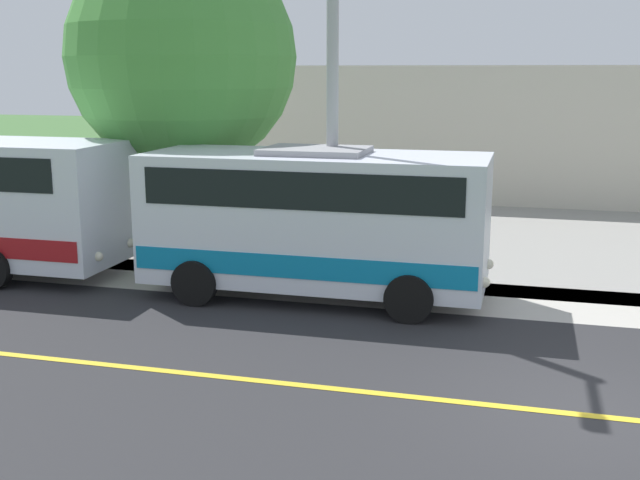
# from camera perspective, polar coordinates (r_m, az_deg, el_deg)

# --- Properties ---
(ground_plane) EXTENTS (120.00, 120.00, 0.00)m
(ground_plane) POSITION_cam_1_polar(r_m,az_deg,el_deg) (11.23, 19.61, -12.06)
(ground_plane) COLOR #3D6633
(road_surface) EXTENTS (8.00, 100.00, 0.01)m
(road_surface) POSITION_cam_1_polar(r_m,az_deg,el_deg) (11.23, 19.62, -12.04)
(road_surface) COLOR #28282B
(road_surface) RESTS_ON ground
(sidewalk) EXTENTS (2.40, 100.00, 0.01)m
(sidewalk) POSITION_cam_1_polar(r_m,az_deg,el_deg) (16.11, 18.22, -4.54)
(sidewalk) COLOR #B2ADA3
(sidewalk) RESTS_ON ground
(road_centre_line) EXTENTS (0.16, 100.00, 0.00)m
(road_centre_line) POSITION_cam_1_polar(r_m,az_deg,el_deg) (11.23, 19.62, -12.02)
(road_centre_line) COLOR gold
(road_centre_line) RESTS_ON ground
(shuttle_bus_front) EXTENTS (2.80, 6.87, 3.01)m
(shuttle_bus_front) POSITION_cam_1_polar(r_m,az_deg,el_deg) (15.61, -0.32, 1.78)
(shuttle_bus_front) COLOR silver
(shuttle_bus_front) RESTS_ON ground
(street_light_pole) EXTENTS (1.97, 0.24, 8.83)m
(street_light_pole) POSITION_cam_1_polar(r_m,az_deg,el_deg) (15.59, 0.82, 13.52)
(street_light_pole) COLOR #9E9EA3
(street_light_pole) RESTS_ON ground
(tree_curbside) EXTENTS (5.46, 5.46, 7.53)m
(tree_curbside) POSITION_cam_1_polar(r_m,az_deg,el_deg) (19.40, -10.02, 12.98)
(tree_curbside) COLOR #4C3826
(tree_curbside) RESTS_ON ground
(commercial_building) EXTENTS (10.00, 20.62, 4.65)m
(commercial_building) POSITION_cam_1_polar(r_m,az_deg,el_deg) (31.72, 13.45, 8.03)
(commercial_building) COLOR beige
(commercial_building) RESTS_ON ground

